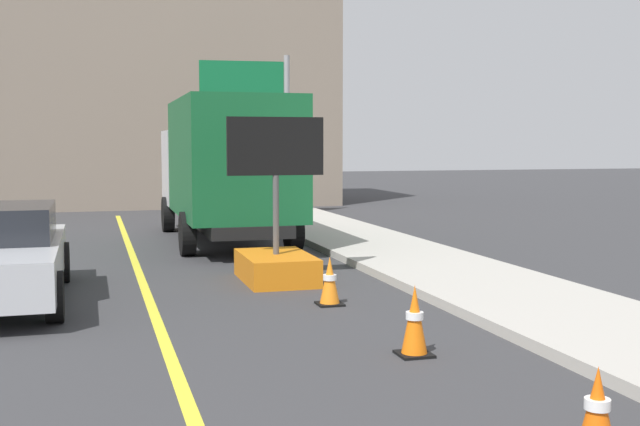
{
  "coord_description": "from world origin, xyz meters",
  "views": [
    {
      "loc": [
        -0.76,
        -1.47,
        2.27
      ],
      "look_at": [
        1.16,
        5.13,
        1.66
      ],
      "focal_mm": 44.21,
      "sensor_mm": 36.0,
      "label": 1
    }
  ],
  "objects_px": {
    "box_truck": "(226,166)",
    "traffic_cone_near_sign": "(597,411)",
    "arrow_board_trailer": "(276,252)",
    "highway_guide_sign": "(262,106)",
    "traffic_cone_mid_lane": "(415,321)",
    "traffic_cone_far_lane": "(330,281)"
  },
  "relations": [
    {
      "from": "arrow_board_trailer",
      "to": "box_truck",
      "type": "height_order",
      "value": "box_truck"
    },
    {
      "from": "arrow_board_trailer",
      "to": "traffic_cone_far_lane",
      "type": "xyz_separation_m",
      "value": [
        0.29,
        -2.09,
        -0.14
      ]
    },
    {
      "from": "box_truck",
      "to": "traffic_cone_far_lane",
      "type": "distance_m",
      "value": 7.57
    },
    {
      "from": "arrow_board_trailer",
      "to": "box_truck",
      "type": "xyz_separation_m",
      "value": [
        0.06,
        5.34,
        1.28
      ]
    },
    {
      "from": "traffic_cone_near_sign",
      "to": "traffic_cone_far_lane",
      "type": "relative_size",
      "value": 0.95
    },
    {
      "from": "arrow_board_trailer",
      "to": "traffic_cone_far_lane",
      "type": "relative_size",
      "value": 3.91
    },
    {
      "from": "box_truck",
      "to": "traffic_cone_near_sign",
      "type": "xyz_separation_m",
      "value": [
        0.55,
        -13.08,
        -1.44
      ]
    },
    {
      "from": "traffic_cone_far_lane",
      "to": "traffic_cone_near_sign",
      "type": "bearing_deg",
      "value": -86.72
    },
    {
      "from": "arrow_board_trailer",
      "to": "traffic_cone_near_sign",
      "type": "bearing_deg",
      "value": -85.47
    },
    {
      "from": "box_truck",
      "to": "traffic_cone_mid_lane",
      "type": "xyz_separation_m",
      "value": [
        0.33,
        -10.22,
        -1.39
      ]
    },
    {
      "from": "arrow_board_trailer",
      "to": "traffic_cone_far_lane",
      "type": "bearing_deg",
      "value": -82.11
    },
    {
      "from": "traffic_cone_near_sign",
      "to": "traffic_cone_far_lane",
      "type": "bearing_deg",
      "value": 93.28
    },
    {
      "from": "box_truck",
      "to": "traffic_cone_mid_lane",
      "type": "relative_size",
      "value": 9.38
    },
    {
      "from": "box_truck",
      "to": "highway_guide_sign",
      "type": "bearing_deg",
      "value": 70.77
    },
    {
      "from": "box_truck",
      "to": "arrow_board_trailer",
      "type": "bearing_deg",
      "value": -90.67
    },
    {
      "from": "highway_guide_sign",
      "to": "traffic_cone_near_sign",
      "type": "distance_m",
      "value": 19.62
    },
    {
      "from": "traffic_cone_near_sign",
      "to": "traffic_cone_far_lane",
      "type": "distance_m",
      "value": 5.66
    },
    {
      "from": "traffic_cone_mid_lane",
      "to": "traffic_cone_near_sign",
      "type": "bearing_deg",
      "value": -85.51
    },
    {
      "from": "arrow_board_trailer",
      "to": "box_truck",
      "type": "bearing_deg",
      "value": 89.33
    },
    {
      "from": "highway_guide_sign",
      "to": "box_truck",
      "type": "bearing_deg",
      "value": -109.23
    },
    {
      "from": "arrow_board_trailer",
      "to": "traffic_cone_mid_lane",
      "type": "relative_size",
      "value": 3.52
    },
    {
      "from": "box_truck",
      "to": "traffic_cone_mid_lane",
      "type": "bearing_deg",
      "value": -88.17
    }
  ]
}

